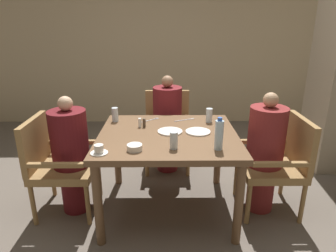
{
  "coord_description": "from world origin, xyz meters",
  "views": [
    {
      "loc": [
        -0.02,
        -2.41,
        1.67
      ],
      "look_at": [
        0.0,
        0.05,
        0.8
      ],
      "focal_mm": 32.0,
      "sensor_mm": 36.0,
      "label": 1
    }
  ],
  "objects_px": {
    "chair_far_side": "(167,126)",
    "water_bottle": "(219,135)",
    "diner_in_far_chair": "(167,123)",
    "chair_left_side": "(56,161)",
    "plate_main_left": "(198,132)",
    "bowl_small": "(135,147)",
    "glass_tall_near": "(174,140)",
    "glass_tall_far": "(209,115)",
    "diner_in_right_chair": "(265,152)",
    "plate_main_right": "(170,131)",
    "teacup_with_saucer": "(99,150)",
    "chair_right_side": "(279,160)",
    "glass_tall_mid": "(115,115)",
    "diner_in_left_chair": "(71,154)"
  },
  "relations": [
    {
      "from": "chair_far_side",
      "to": "glass_tall_far",
      "type": "height_order",
      "value": "glass_tall_far"
    },
    {
      "from": "diner_in_left_chair",
      "to": "teacup_with_saucer",
      "type": "relative_size",
      "value": 8.33
    },
    {
      "from": "glass_tall_mid",
      "to": "teacup_with_saucer",
      "type": "bearing_deg",
      "value": -90.15
    },
    {
      "from": "plate_main_left",
      "to": "glass_tall_far",
      "type": "relative_size",
      "value": 1.62
    },
    {
      "from": "plate_main_right",
      "to": "glass_tall_far",
      "type": "height_order",
      "value": "glass_tall_far"
    },
    {
      "from": "chair_right_side",
      "to": "diner_in_left_chair",
      "type": "bearing_deg",
      "value": 180.0
    },
    {
      "from": "plate_main_left",
      "to": "bowl_small",
      "type": "bearing_deg",
      "value": -143.53
    },
    {
      "from": "plate_main_left",
      "to": "glass_tall_far",
      "type": "height_order",
      "value": "glass_tall_far"
    },
    {
      "from": "bowl_small",
      "to": "water_bottle",
      "type": "distance_m",
      "value": 0.64
    },
    {
      "from": "chair_far_side",
      "to": "chair_right_side",
      "type": "distance_m",
      "value": 1.36
    },
    {
      "from": "water_bottle",
      "to": "teacup_with_saucer",
      "type": "bearing_deg",
      "value": -175.47
    },
    {
      "from": "diner_in_far_chair",
      "to": "diner_in_right_chair",
      "type": "relative_size",
      "value": 1.0
    },
    {
      "from": "chair_left_side",
      "to": "glass_tall_near",
      "type": "height_order",
      "value": "glass_tall_near"
    },
    {
      "from": "diner_in_right_chair",
      "to": "teacup_with_saucer",
      "type": "distance_m",
      "value": 1.44
    },
    {
      "from": "plate_main_left",
      "to": "water_bottle",
      "type": "xyz_separation_m",
      "value": [
        0.12,
        -0.36,
        0.11
      ]
    },
    {
      "from": "diner_in_far_chair",
      "to": "water_bottle",
      "type": "relative_size",
      "value": 4.43
    },
    {
      "from": "plate_main_right",
      "to": "bowl_small",
      "type": "distance_m",
      "value": 0.47
    },
    {
      "from": "plate_main_right",
      "to": "teacup_with_saucer",
      "type": "xyz_separation_m",
      "value": [
        -0.53,
        -0.44,
        0.02
      ]
    },
    {
      "from": "diner_in_right_chair",
      "to": "glass_tall_near",
      "type": "height_order",
      "value": "diner_in_right_chair"
    },
    {
      "from": "chair_right_side",
      "to": "glass_tall_mid",
      "type": "bearing_deg",
      "value": 167.31
    },
    {
      "from": "water_bottle",
      "to": "plate_main_right",
      "type": "bearing_deg",
      "value": 134.01
    },
    {
      "from": "diner_in_left_chair",
      "to": "plate_main_left",
      "type": "distance_m",
      "value": 1.13
    },
    {
      "from": "plate_main_right",
      "to": "glass_tall_mid",
      "type": "height_order",
      "value": "glass_tall_mid"
    },
    {
      "from": "teacup_with_saucer",
      "to": "plate_main_left",
      "type": "bearing_deg",
      "value": 29.34
    },
    {
      "from": "bowl_small",
      "to": "chair_left_side",
      "type": "bearing_deg",
      "value": 154.5
    },
    {
      "from": "chair_right_side",
      "to": "diner_in_right_chair",
      "type": "distance_m",
      "value": 0.16
    },
    {
      "from": "chair_left_side",
      "to": "water_bottle",
      "type": "relative_size",
      "value": 3.51
    },
    {
      "from": "plate_main_right",
      "to": "teacup_with_saucer",
      "type": "bearing_deg",
      "value": -140.0
    },
    {
      "from": "teacup_with_saucer",
      "to": "plate_main_right",
      "type": "bearing_deg",
      "value": 40.0
    },
    {
      "from": "glass_tall_far",
      "to": "plate_main_left",
      "type": "bearing_deg",
      "value": -115.62
    },
    {
      "from": "water_bottle",
      "to": "glass_tall_far",
      "type": "bearing_deg",
      "value": 88.41
    },
    {
      "from": "bowl_small",
      "to": "teacup_with_saucer",
      "type": "bearing_deg",
      "value": -168.44
    },
    {
      "from": "chair_right_side",
      "to": "glass_tall_mid",
      "type": "distance_m",
      "value": 1.57
    },
    {
      "from": "chair_far_side",
      "to": "water_bottle",
      "type": "bearing_deg",
      "value": -73.44
    },
    {
      "from": "bowl_small",
      "to": "glass_tall_mid",
      "type": "relative_size",
      "value": 0.85
    },
    {
      "from": "diner_in_right_chair",
      "to": "glass_tall_far",
      "type": "relative_size",
      "value": 8.22
    },
    {
      "from": "chair_far_side",
      "to": "glass_tall_far",
      "type": "bearing_deg",
      "value": -57.83
    },
    {
      "from": "plate_main_left",
      "to": "diner_in_left_chair",
      "type": "bearing_deg",
      "value": -178.62
    },
    {
      "from": "plate_main_right",
      "to": "chair_far_side",
      "type": "bearing_deg",
      "value": 91.14
    },
    {
      "from": "chair_right_side",
      "to": "bowl_small",
      "type": "bearing_deg",
      "value": -164.19
    },
    {
      "from": "plate_main_left",
      "to": "glass_tall_mid",
      "type": "bearing_deg",
      "value": 157.94
    },
    {
      "from": "teacup_with_saucer",
      "to": "glass_tall_near",
      "type": "height_order",
      "value": "glass_tall_near"
    },
    {
      "from": "diner_in_far_chair",
      "to": "water_bottle",
      "type": "height_order",
      "value": "diner_in_far_chair"
    },
    {
      "from": "plate_main_left",
      "to": "bowl_small",
      "type": "xyz_separation_m",
      "value": [
        -0.51,
        -0.38,
        0.02
      ]
    },
    {
      "from": "chair_left_side",
      "to": "teacup_with_saucer",
      "type": "relative_size",
      "value": 6.8
    },
    {
      "from": "glass_tall_near",
      "to": "glass_tall_far",
      "type": "height_order",
      "value": "same"
    },
    {
      "from": "water_bottle",
      "to": "glass_tall_mid",
      "type": "distance_m",
      "value": 1.11
    },
    {
      "from": "plate_main_right",
      "to": "glass_tall_mid",
      "type": "relative_size",
      "value": 1.62
    },
    {
      "from": "diner_in_left_chair",
      "to": "chair_left_side",
      "type": "bearing_deg",
      "value": -180.0
    },
    {
      "from": "teacup_with_saucer",
      "to": "water_bottle",
      "type": "distance_m",
      "value": 0.89
    }
  ]
}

